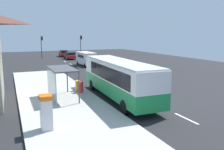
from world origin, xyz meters
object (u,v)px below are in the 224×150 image
(sedan_near, at_px, (70,55))
(traffic_light_far_side, at_px, (42,44))
(ticket_machine, at_px, (46,112))
(bus, at_px, (119,77))
(bus_shelter, at_px, (58,75))
(recycling_bin_yellow, at_px, (78,85))
(white_van, at_px, (86,58))
(sedan_far, at_px, (64,53))
(recycling_bin_red, at_px, (80,87))
(traffic_light_near_side, at_px, (81,43))

(sedan_near, height_order, traffic_light_far_side, traffic_light_far_side)
(sedan_near, bearing_deg, ticket_machine, -105.77)
(bus, bearing_deg, ticket_machine, -144.76)
(ticket_machine, distance_m, bus_shelter, 6.35)
(ticket_machine, relative_size, recycling_bin_yellow, 2.04)
(sedan_near, relative_size, bus_shelter, 1.12)
(white_van, bearing_deg, sedan_far, 89.67)
(white_van, xyz_separation_m, recycling_bin_red, (-6.40, -18.42, -0.69))
(sedan_near, bearing_deg, traffic_light_near_side, 40.41)
(ticket_machine, relative_size, bus_shelter, 0.48)
(ticket_machine, bearing_deg, sedan_far, 76.48)
(traffic_light_near_side, bearing_deg, recycling_bin_yellow, -106.87)
(bus, xyz_separation_m, ticket_machine, (-6.55, -4.63, -0.67))
(recycling_bin_yellow, distance_m, traffic_light_near_side, 33.52)
(ticket_machine, bearing_deg, white_van, 67.96)
(white_van, distance_m, ticket_machine, 27.88)
(sedan_near, bearing_deg, recycling_bin_yellow, -102.52)
(white_van, distance_m, recycling_bin_red, 19.51)
(sedan_far, bearing_deg, recycling_bin_yellow, -100.29)
(white_van, relative_size, bus_shelter, 1.31)
(traffic_light_near_side, bearing_deg, bus_shelter, -109.26)
(sedan_near, bearing_deg, white_van, -90.48)
(sedan_near, relative_size, recycling_bin_red, 4.73)
(recycling_bin_yellow, bearing_deg, sedan_far, 79.71)
(ticket_machine, height_order, bus_shelter, bus_shelter)
(white_van, xyz_separation_m, sedan_far, (0.10, 18.09, -0.55))
(recycling_bin_yellow, bearing_deg, bus_shelter, -136.19)
(sedan_near, xyz_separation_m, recycling_bin_red, (-6.50, -29.95, -0.14))
(sedan_near, height_order, sedan_far, same)
(ticket_machine, height_order, recycling_bin_yellow, ticket_machine)
(sedan_near, distance_m, sedan_far, 6.56)
(sedan_near, xyz_separation_m, traffic_light_near_side, (3.20, 2.73, 2.56))
(bus, distance_m, recycling_bin_red, 3.93)
(sedan_far, height_order, recycling_bin_red, sedan_far)
(bus, bearing_deg, traffic_light_far_side, 92.19)
(sedan_far, xyz_separation_m, recycling_bin_yellow, (-6.50, -35.81, -0.14))
(bus_shelter, bearing_deg, white_van, 66.54)
(recycling_bin_yellow, bearing_deg, traffic_light_near_side, 73.13)
(bus_shelter, bearing_deg, sedan_near, 74.49)
(white_van, bearing_deg, ticket_machine, -112.04)
(sedan_far, relative_size, traffic_light_near_side, 0.89)
(recycling_bin_yellow, bearing_deg, traffic_light_far_side, 88.08)
(sedan_far, xyz_separation_m, traffic_light_far_side, (-5.40, -3.04, 2.47))
(sedan_near, bearing_deg, bus, -96.98)
(sedan_near, relative_size, ticket_machine, 2.32)
(recycling_bin_red, bearing_deg, bus, -48.34)
(traffic_light_near_side, distance_m, traffic_light_far_side, 8.64)
(bus_shelter, bearing_deg, recycling_bin_red, 32.74)
(bus, distance_m, white_van, 21.58)
(white_van, distance_m, bus_shelter, 21.64)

